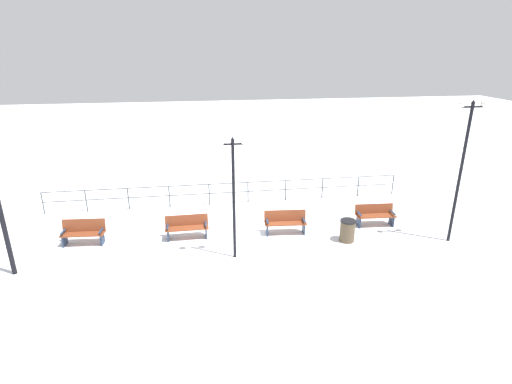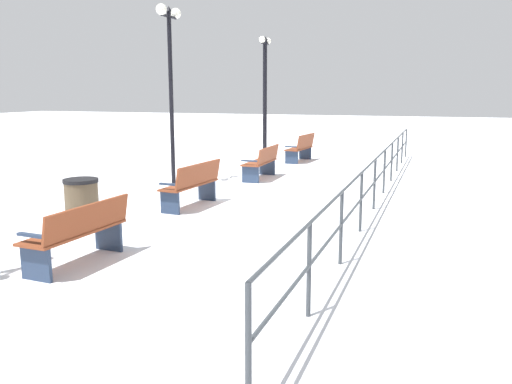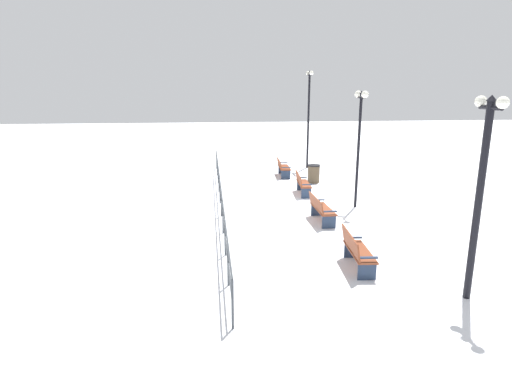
{
  "view_description": "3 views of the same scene",
  "coord_description": "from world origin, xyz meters",
  "px_view_note": "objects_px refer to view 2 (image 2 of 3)",
  "views": [
    {
      "loc": [
        13.92,
        -1.41,
        6.91
      ],
      "look_at": [
        -2.69,
        1.16,
        0.75
      ],
      "focal_mm": 28.18,
      "sensor_mm": 36.0,
      "label": 1
    },
    {
      "loc": [
        -4.56,
        11.28,
        2.28
      ],
      "look_at": [
        -1.18,
        1.64,
        0.34
      ],
      "focal_mm": 37.32,
      "sensor_mm": 36.0,
      "label": 2
    },
    {
      "loc": [
        -3.7,
        -15.1,
        4.34
      ],
      "look_at": [
        -1.94,
        1.12,
        0.33
      ],
      "focal_mm": 29.94,
      "sensor_mm": 36.0,
      "label": 3
    }
  ],
  "objects_px": {
    "bench_nearest": "(301,147)",
    "bench_second": "(262,162)",
    "bench_fourth": "(79,232)",
    "lamppost_near": "(265,82)",
    "trash_bin": "(82,204)",
    "bench_third": "(193,184)",
    "lamppost_middle": "(170,59)"
  },
  "relations": [
    {
      "from": "bench_nearest",
      "to": "bench_second",
      "type": "distance_m",
      "value": 3.75
    },
    {
      "from": "bench_nearest",
      "to": "bench_fourth",
      "type": "distance_m",
      "value": 11.28
    },
    {
      "from": "bench_second",
      "to": "lamppost_near",
      "type": "bearing_deg",
      "value": -73.1
    },
    {
      "from": "trash_bin",
      "to": "bench_second",
      "type": "bearing_deg",
      "value": -101.45
    },
    {
      "from": "bench_third",
      "to": "lamppost_near",
      "type": "bearing_deg",
      "value": -75.79
    },
    {
      "from": "lamppost_middle",
      "to": "bench_fourth",
      "type": "bearing_deg",
      "value": 106.45
    },
    {
      "from": "bench_fourth",
      "to": "bench_third",
      "type": "bearing_deg",
      "value": -83.73
    },
    {
      "from": "bench_fourth",
      "to": "trash_bin",
      "type": "height_order",
      "value": "same"
    },
    {
      "from": "bench_third",
      "to": "bench_fourth",
      "type": "xyz_separation_m",
      "value": [
        -0.17,
        3.76,
        -0.03
      ]
    },
    {
      "from": "lamppost_middle",
      "to": "trash_bin",
      "type": "bearing_deg",
      "value": 97.41
    },
    {
      "from": "bench_nearest",
      "to": "trash_bin",
      "type": "bearing_deg",
      "value": 86.89
    },
    {
      "from": "bench_nearest",
      "to": "bench_third",
      "type": "xyz_separation_m",
      "value": [
        0.27,
        7.52,
        0.01
      ]
    },
    {
      "from": "bench_second",
      "to": "bench_fourth",
      "type": "distance_m",
      "value": 7.53
    },
    {
      "from": "bench_third",
      "to": "trash_bin",
      "type": "relative_size",
      "value": 1.95
    },
    {
      "from": "bench_second",
      "to": "bench_third",
      "type": "xyz_separation_m",
      "value": [
        0.18,
        3.77,
        0.02
      ]
    },
    {
      "from": "bench_third",
      "to": "lamppost_near",
      "type": "height_order",
      "value": "lamppost_near"
    },
    {
      "from": "lamppost_middle",
      "to": "bench_second",
      "type": "bearing_deg",
      "value": -136.94
    },
    {
      "from": "trash_bin",
      "to": "bench_third",
      "type": "bearing_deg",
      "value": -115.39
    },
    {
      "from": "bench_second",
      "to": "trash_bin",
      "type": "xyz_separation_m",
      "value": [
        1.2,
        5.9,
        -0.03
      ]
    },
    {
      "from": "bench_nearest",
      "to": "bench_third",
      "type": "bearing_deg",
      "value": 92.41
    },
    {
      "from": "bench_fourth",
      "to": "lamppost_middle",
      "type": "distance_m",
      "value": 6.66
    },
    {
      "from": "bench_third",
      "to": "bench_second",
      "type": "bearing_deg",
      "value": -88.17
    },
    {
      "from": "bench_fourth",
      "to": "trash_bin",
      "type": "distance_m",
      "value": 2.01
    },
    {
      "from": "bench_second",
      "to": "lamppost_middle",
      "type": "relative_size",
      "value": 0.38
    },
    {
      "from": "lamppost_near",
      "to": "trash_bin",
      "type": "bearing_deg",
      "value": 92.79
    },
    {
      "from": "bench_nearest",
      "to": "lamppost_near",
      "type": "height_order",
      "value": "lamppost_near"
    },
    {
      "from": "bench_fourth",
      "to": "trash_bin",
      "type": "relative_size",
      "value": 1.9
    },
    {
      "from": "bench_third",
      "to": "bench_nearest",
      "type": "bearing_deg",
      "value": -87.46
    },
    {
      "from": "bench_nearest",
      "to": "lamppost_near",
      "type": "relative_size",
      "value": 0.38
    },
    {
      "from": "bench_third",
      "to": "trash_bin",
      "type": "bearing_deg",
      "value": 69.2
    },
    {
      "from": "bench_nearest",
      "to": "bench_second",
      "type": "xyz_separation_m",
      "value": [
        0.09,
        3.75,
        -0.01
      ]
    },
    {
      "from": "lamppost_near",
      "to": "lamppost_middle",
      "type": "relative_size",
      "value": 0.99
    }
  ]
}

